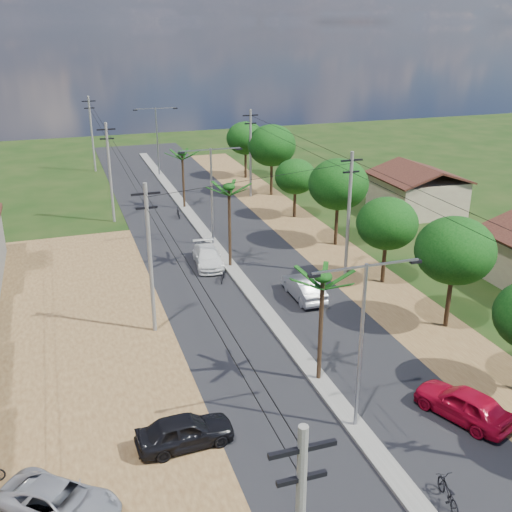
{
  "coord_description": "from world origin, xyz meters",
  "views": [
    {
      "loc": [
        -11.35,
        -19.73,
        17.08
      ],
      "look_at": [
        0.12,
        14.35,
        3.0
      ],
      "focal_mm": 42.0,
      "sensor_mm": 36.0,
      "label": 1
    }
  ],
  "objects_px": {
    "car_silver_mid": "(304,288)",
    "car_white_far": "(208,257)",
    "moto_rider_east": "(448,493)",
    "car_parked_silver": "(59,503)",
    "car_parked_dark": "(185,432)",
    "car_red_near": "(463,404)"
  },
  "relations": [
    {
      "from": "car_silver_mid",
      "to": "car_parked_silver",
      "type": "height_order",
      "value": "car_silver_mid"
    },
    {
      "from": "car_red_near",
      "to": "car_white_far",
      "type": "xyz_separation_m",
      "value": [
        -6.5,
        21.8,
        -0.1
      ]
    },
    {
      "from": "car_silver_mid",
      "to": "moto_rider_east",
      "type": "height_order",
      "value": "car_silver_mid"
    },
    {
      "from": "car_silver_mid",
      "to": "car_white_far",
      "type": "distance_m",
      "value": 8.83
    },
    {
      "from": "moto_rider_east",
      "to": "car_parked_silver",
      "type": "bearing_deg",
      "value": -3.8
    },
    {
      "from": "car_parked_dark",
      "to": "moto_rider_east",
      "type": "height_order",
      "value": "car_parked_dark"
    },
    {
      "from": "car_red_near",
      "to": "car_white_far",
      "type": "relative_size",
      "value": 0.97
    },
    {
      "from": "car_white_far",
      "to": "car_parked_dark",
      "type": "xyz_separation_m",
      "value": [
        -6.0,
        -19.59,
        0.04
      ]
    },
    {
      "from": "moto_rider_east",
      "to": "car_silver_mid",
      "type": "bearing_deg",
      "value": -83.73
    },
    {
      "from": "car_silver_mid",
      "to": "car_white_far",
      "type": "bearing_deg",
      "value": -58.41
    },
    {
      "from": "car_silver_mid",
      "to": "moto_rider_east",
      "type": "distance_m",
      "value": 18.61
    },
    {
      "from": "car_parked_silver",
      "to": "moto_rider_east",
      "type": "relative_size",
      "value": 2.55
    },
    {
      "from": "car_silver_mid",
      "to": "moto_rider_east",
      "type": "bearing_deg",
      "value": 84.38
    },
    {
      "from": "car_red_near",
      "to": "moto_rider_east",
      "type": "bearing_deg",
      "value": 26.56
    },
    {
      "from": "car_silver_mid",
      "to": "moto_rider_east",
      "type": "relative_size",
      "value": 2.42
    },
    {
      "from": "car_red_near",
      "to": "car_parked_dark",
      "type": "distance_m",
      "value": 12.69
    },
    {
      "from": "car_red_near",
      "to": "car_parked_silver",
      "type": "distance_m",
      "value": 17.74
    },
    {
      "from": "car_red_near",
      "to": "car_parked_silver",
      "type": "xyz_separation_m",
      "value": [
        -17.74,
        -0.27,
        -0.13
      ]
    },
    {
      "from": "car_red_near",
      "to": "car_parked_dark",
      "type": "xyz_separation_m",
      "value": [
        -12.5,
        2.21,
        -0.06
      ]
    },
    {
      "from": "car_red_near",
      "to": "car_white_far",
      "type": "bearing_deg",
      "value": -95.02
    },
    {
      "from": "car_parked_dark",
      "to": "moto_rider_east",
      "type": "xyz_separation_m",
      "value": [
        8.7,
        -6.45,
        -0.23
      ]
    },
    {
      "from": "car_red_near",
      "to": "car_parked_dark",
      "type": "height_order",
      "value": "car_red_near"
    }
  ]
}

